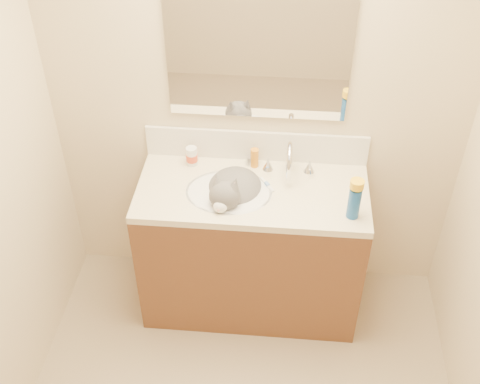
% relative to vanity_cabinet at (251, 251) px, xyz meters
% --- Properties ---
extents(room_shell, '(2.24, 2.54, 2.52)m').
position_rel_vanity_cabinet_xyz_m(room_shell, '(0.00, -0.97, 1.08)').
color(room_shell, beige).
rests_on(room_shell, ground).
extents(vanity_cabinet, '(1.20, 0.55, 0.82)m').
position_rel_vanity_cabinet_xyz_m(vanity_cabinet, '(0.00, 0.00, 0.00)').
color(vanity_cabinet, brown).
rests_on(vanity_cabinet, ground).
extents(counter_slab, '(1.20, 0.55, 0.04)m').
position_rel_vanity_cabinet_xyz_m(counter_slab, '(0.00, 0.00, 0.43)').
color(counter_slab, beige).
rests_on(counter_slab, vanity_cabinet).
extents(basin, '(0.45, 0.36, 0.14)m').
position_rel_vanity_cabinet_xyz_m(basin, '(-0.12, -0.03, 0.38)').
color(basin, white).
rests_on(basin, vanity_cabinet).
extents(faucet, '(0.28, 0.20, 0.21)m').
position_rel_vanity_cabinet_xyz_m(faucet, '(0.18, 0.14, 0.54)').
color(faucet, silver).
rests_on(faucet, counter_slab).
extents(cat, '(0.37, 0.45, 0.33)m').
position_rel_vanity_cabinet_xyz_m(cat, '(-0.10, -0.01, 0.42)').
color(cat, '#565356').
rests_on(cat, basin).
extents(backsplash, '(1.20, 0.02, 0.18)m').
position_rel_vanity_cabinet_xyz_m(backsplash, '(0.00, 0.26, 0.54)').
color(backsplash, silver).
rests_on(backsplash, counter_slab).
extents(mirror, '(0.90, 0.02, 0.80)m').
position_rel_vanity_cabinet_xyz_m(mirror, '(0.00, 0.26, 1.13)').
color(mirror, white).
rests_on(mirror, room_shell).
extents(pill_bottle, '(0.07, 0.07, 0.11)m').
position_rel_vanity_cabinet_xyz_m(pill_bottle, '(-0.34, 0.19, 0.50)').
color(pill_bottle, white).
rests_on(pill_bottle, counter_slab).
extents(pill_label, '(0.08, 0.08, 0.04)m').
position_rel_vanity_cabinet_xyz_m(pill_label, '(-0.34, 0.19, 0.50)').
color(pill_label, '#CE4222').
rests_on(pill_label, pill_bottle).
extents(silver_jar, '(0.05, 0.05, 0.05)m').
position_rel_vanity_cabinet_xyz_m(silver_jar, '(-0.03, 0.21, 0.48)').
color(silver_jar, '#B7B7BC').
rests_on(silver_jar, counter_slab).
extents(amber_bottle, '(0.05, 0.05, 0.11)m').
position_rel_vanity_cabinet_xyz_m(amber_bottle, '(-0.00, 0.20, 0.50)').
color(amber_bottle, orange).
rests_on(amber_bottle, counter_slab).
extents(toothbrush, '(0.08, 0.12, 0.01)m').
position_rel_vanity_cabinet_xyz_m(toothbrush, '(0.07, 0.04, 0.45)').
color(toothbrush, white).
rests_on(toothbrush, counter_slab).
extents(toothbrush_head, '(0.03, 0.03, 0.02)m').
position_rel_vanity_cabinet_xyz_m(toothbrush_head, '(0.07, 0.04, 0.46)').
color(toothbrush_head, '#6A94E1').
rests_on(toothbrush_head, counter_slab).
extents(spray_can, '(0.07, 0.07, 0.17)m').
position_rel_vanity_cabinet_xyz_m(spray_can, '(0.50, -0.16, 0.53)').
color(spray_can, '#164C9E').
rests_on(spray_can, counter_slab).
extents(spray_cap, '(0.08, 0.08, 0.04)m').
position_rel_vanity_cabinet_xyz_m(spray_cap, '(0.50, -0.16, 0.65)').
color(spray_cap, yellow).
rests_on(spray_cap, spray_can).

